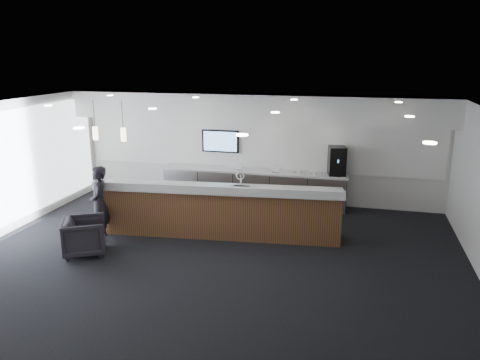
% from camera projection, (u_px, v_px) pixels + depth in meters
% --- Properties ---
extents(ground, '(10.00, 10.00, 0.00)m').
position_uv_depth(ground, '(214.00, 257.00, 9.49)').
color(ground, black).
rests_on(ground, ground).
extents(ceiling, '(10.00, 8.00, 0.02)m').
position_uv_depth(ceiling, '(212.00, 109.00, 8.71)').
color(ceiling, black).
rests_on(ceiling, back_wall).
extents(back_wall, '(10.00, 0.02, 3.00)m').
position_uv_depth(back_wall, '(256.00, 148.00, 12.85)').
color(back_wall, white).
rests_on(back_wall, ground).
extents(soffit_bulkhead, '(10.00, 0.90, 0.70)m').
position_uv_depth(soffit_bulkhead, '(253.00, 107.00, 12.12)').
color(soffit_bulkhead, white).
rests_on(soffit_bulkhead, back_wall).
extents(alcove_panel, '(9.80, 0.06, 1.40)m').
position_uv_depth(alcove_panel, '(256.00, 144.00, 12.79)').
color(alcove_panel, white).
rests_on(alcove_panel, back_wall).
extents(back_credenza, '(5.06, 0.66, 0.95)m').
position_uv_depth(back_credenza, '(253.00, 187.00, 12.78)').
color(back_credenza, gray).
rests_on(back_credenza, ground).
extents(wall_tv, '(1.05, 0.08, 0.62)m').
position_uv_depth(wall_tv, '(220.00, 141.00, 12.95)').
color(wall_tv, black).
rests_on(wall_tv, back_wall).
extents(pendant_left, '(0.12, 0.12, 0.30)m').
position_uv_depth(pendant_left, '(119.00, 136.00, 10.22)').
color(pendant_left, '#F9EEC2').
rests_on(pendant_left, ceiling).
extents(pendant_right, '(0.12, 0.12, 0.30)m').
position_uv_depth(pendant_right, '(90.00, 135.00, 10.38)').
color(pendant_right, '#F9EEC2').
rests_on(pendant_right, ceiling).
extents(ceiling_can_lights, '(7.00, 5.00, 0.02)m').
position_uv_depth(ceiling_can_lights, '(212.00, 110.00, 8.72)').
color(ceiling_can_lights, white).
rests_on(ceiling_can_lights, ceiling).
extents(service_counter, '(5.57, 1.45, 1.49)m').
position_uv_depth(service_counter, '(218.00, 211.00, 10.54)').
color(service_counter, '#54281C').
rests_on(service_counter, ground).
extents(coffee_machine, '(0.51, 0.59, 0.74)m').
position_uv_depth(coffee_machine, '(337.00, 161.00, 12.08)').
color(coffee_machine, black).
rests_on(coffee_machine, back_credenza).
extents(info_sign_left, '(0.14, 0.03, 0.19)m').
position_uv_depth(info_sign_left, '(239.00, 166.00, 12.66)').
color(info_sign_left, white).
rests_on(info_sign_left, back_credenza).
extents(info_sign_right, '(0.20, 0.04, 0.27)m').
position_uv_depth(info_sign_right, '(276.00, 168.00, 12.34)').
color(info_sign_right, white).
rests_on(info_sign_right, back_credenza).
extents(armchair, '(1.13, 1.12, 0.76)m').
position_uv_depth(armchair, '(85.00, 236.00, 9.58)').
color(armchair, black).
rests_on(armchair, ground).
extents(lounge_guest, '(0.63, 0.72, 1.65)m').
position_uv_depth(lounge_guest, '(99.00, 203.00, 10.23)').
color(lounge_guest, black).
rests_on(lounge_guest, ground).
extents(cup_0, '(0.10, 0.10, 0.09)m').
position_uv_depth(cup_0, '(316.00, 173.00, 12.11)').
color(cup_0, white).
rests_on(cup_0, back_credenza).
extents(cup_1, '(0.13, 0.13, 0.09)m').
position_uv_depth(cup_1, '(310.00, 173.00, 12.15)').
color(cup_1, white).
rests_on(cup_1, back_credenza).
extents(cup_2, '(0.12, 0.12, 0.09)m').
position_uv_depth(cup_2, '(305.00, 173.00, 12.18)').
color(cup_2, white).
rests_on(cup_2, back_credenza).
extents(cup_3, '(0.12, 0.12, 0.09)m').
position_uv_depth(cup_3, '(300.00, 172.00, 12.21)').
color(cup_3, white).
rests_on(cup_3, back_credenza).
extents(cup_4, '(0.13, 0.13, 0.09)m').
position_uv_depth(cup_4, '(294.00, 172.00, 12.24)').
color(cup_4, white).
rests_on(cup_4, back_credenza).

